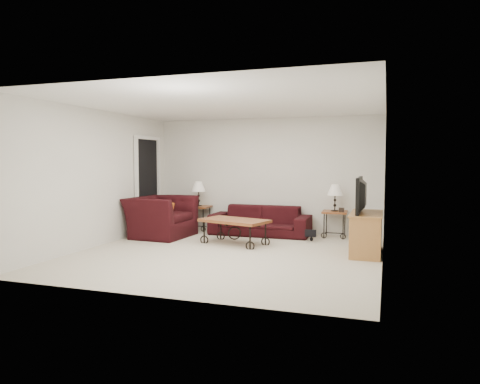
{
  "coord_description": "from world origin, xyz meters",
  "views": [
    {
      "loc": [
        2.53,
        -6.92,
        1.56
      ],
      "look_at": [
        0.0,
        0.7,
        1.0
      ],
      "focal_mm": 33.05,
      "sensor_mm": 36.0,
      "label": 1
    }
  ],
  "objects_px": {
    "sofa": "(260,221)",
    "side_table_right": "(335,224)",
    "coffee_table": "(235,232)",
    "backpack": "(311,230)",
    "lamp_left": "(199,194)",
    "lamp_right": "(335,198)",
    "side_table_left": "(199,218)",
    "tv_stand": "(366,233)",
    "armchair": "(161,217)",
    "television": "(366,195)"
  },
  "relations": [
    {
      "from": "coffee_table",
      "to": "lamp_left",
      "type": "bearing_deg",
      "value": 134.73
    },
    {
      "from": "sofa",
      "to": "backpack",
      "type": "bearing_deg",
      "value": -18.85
    },
    {
      "from": "side_table_right",
      "to": "armchair",
      "type": "height_order",
      "value": "armchair"
    },
    {
      "from": "side_table_right",
      "to": "armchair",
      "type": "xyz_separation_m",
      "value": [
        -3.42,
        -1.04,
        0.14
      ]
    },
    {
      "from": "lamp_right",
      "to": "backpack",
      "type": "relative_size",
      "value": 1.28
    },
    {
      "from": "lamp_left",
      "to": "lamp_right",
      "type": "xyz_separation_m",
      "value": [
        3.03,
        0.0,
        -0.01
      ]
    },
    {
      "from": "sofa",
      "to": "tv_stand",
      "type": "relative_size",
      "value": 1.81
    },
    {
      "from": "sofa",
      "to": "side_table_right",
      "type": "bearing_deg",
      "value": 6.69
    },
    {
      "from": "side_table_right",
      "to": "tv_stand",
      "type": "height_order",
      "value": "tv_stand"
    },
    {
      "from": "side_table_right",
      "to": "coffee_table",
      "type": "height_order",
      "value": "side_table_right"
    },
    {
      "from": "sofa",
      "to": "television",
      "type": "bearing_deg",
      "value": -30.35
    },
    {
      "from": "sofa",
      "to": "side_table_right",
      "type": "relative_size",
      "value": 3.86
    },
    {
      "from": "sofa",
      "to": "backpack",
      "type": "height_order",
      "value": "sofa"
    },
    {
      "from": "tv_stand",
      "to": "side_table_right",
      "type": "bearing_deg",
      "value": 115.06
    },
    {
      "from": "coffee_table",
      "to": "tv_stand",
      "type": "bearing_deg",
      "value": -3.24
    },
    {
      "from": "sofa",
      "to": "lamp_right",
      "type": "height_order",
      "value": "lamp_right"
    },
    {
      "from": "lamp_right",
      "to": "tv_stand",
      "type": "height_order",
      "value": "lamp_right"
    },
    {
      "from": "lamp_left",
      "to": "backpack",
      "type": "xyz_separation_m",
      "value": [
        2.65,
        -0.57,
        -0.61
      ]
    },
    {
      "from": "lamp_right",
      "to": "lamp_left",
      "type": "bearing_deg",
      "value": 180.0
    },
    {
      "from": "armchair",
      "to": "tv_stand",
      "type": "distance_m",
      "value": 4.13
    },
    {
      "from": "side_table_left",
      "to": "armchair",
      "type": "xyz_separation_m",
      "value": [
        -0.39,
        -1.04,
        0.14
      ]
    },
    {
      "from": "side_table_left",
      "to": "coffee_table",
      "type": "relative_size",
      "value": 0.44
    },
    {
      "from": "lamp_left",
      "to": "tv_stand",
      "type": "distance_m",
      "value": 4.02
    },
    {
      "from": "lamp_left",
      "to": "coffee_table",
      "type": "relative_size",
      "value": 0.44
    },
    {
      "from": "tv_stand",
      "to": "lamp_right",
      "type": "bearing_deg",
      "value": 115.06
    },
    {
      "from": "sofa",
      "to": "coffee_table",
      "type": "distance_m",
      "value": 1.17
    },
    {
      "from": "side_table_right",
      "to": "coffee_table",
      "type": "relative_size",
      "value": 0.43
    },
    {
      "from": "side_table_left",
      "to": "lamp_right",
      "type": "xyz_separation_m",
      "value": [
        3.03,
        0.0,
        0.54
      ]
    },
    {
      "from": "side_table_left",
      "to": "backpack",
      "type": "height_order",
      "value": "side_table_left"
    },
    {
      "from": "lamp_left",
      "to": "armchair",
      "type": "xyz_separation_m",
      "value": [
        -0.39,
        -1.04,
        -0.41
      ]
    },
    {
      "from": "television",
      "to": "side_table_left",
      "type": "bearing_deg",
      "value": -111.67
    },
    {
      "from": "coffee_table",
      "to": "backpack",
      "type": "distance_m",
      "value": 1.53
    },
    {
      "from": "coffee_table",
      "to": "television",
      "type": "xyz_separation_m",
      "value": [
        2.37,
        -0.14,
        0.76
      ]
    },
    {
      "from": "television",
      "to": "backpack",
      "type": "distance_m",
      "value": 1.58
    },
    {
      "from": "sofa",
      "to": "backpack",
      "type": "xyz_separation_m",
      "value": [
        1.16,
        -0.39,
        -0.09
      ]
    },
    {
      "from": "lamp_left",
      "to": "side_table_right",
      "type": "bearing_deg",
      "value": 0.0
    },
    {
      "from": "backpack",
      "to": "coffee_table",
      "type": "bearing_deg",
      "value": -157.38
    },
    {
      "from": "lamp_right",
      "to": "television",
      "type": "relative_size",
      "value": 0.52
    },
    {
      "from": "armchair",
      "to": "tv_stand",
      "type": "height_order",
      "value": "armchair"
    },
    {
      "from": "side_table_left",
      "to": "tv_stand",
      "type": "distance_m",
      "value": 4.0
    },
    {
      "from": "backpack",
      "to": "side_table_left",
      "type": "bearing_deg",
      "value": 160.67
    },
    {
      "from": "side_table_right",
      "to": "lamp_left",
      "type": "bearing_deg",
      "value": 180.0
    },
    {
      "from": "sofa",
      "to": "tv_stand",
      "type": "bearing_deg",
      "value": -30.13
    },
    {
      "from": "coffee_table",
      "to": "armchair",
      "type": "height_order",
      "value": "armchair"
    },
    {
      "from": "backpack",
      "to": "armchair",
      "type": "bearing_deg",
      "value": -178.42
    },
    {
      "from": "side_table_right",
      "to": "lamp_right",
      "type": "distance_m",
      "value": 0.54
    },
    {
      "from": "side_table_right",
      "to": "armchair",
      "type": "relative_size",
      "value": 0.43
    },
    {
      "from": "side_table_left",
      "to": "lamp_left",
      "type": "bearing_deg",
      "value": 0.0
    },
    {
      "from": "sofa",
      "to": "tv_stand",
      "type": "distance_m",
      "value": 2.57
    },
    {
      "from": "lamp_left",
      "to": "backpack",
      "type": "height_order",
      "value": "lamp_left"
    }
  ]
}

